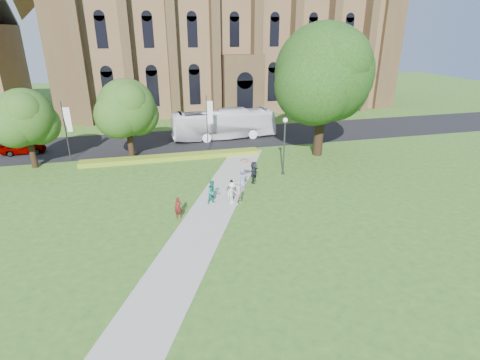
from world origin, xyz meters
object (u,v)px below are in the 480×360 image
object	(u,v)px
large_tree	(324,73)
tour_coach	(224,124)
car_0	(23,147)
pedestrian_0	(178,208)
streetlamp	(284,139)

from	to	relation	value
large_tree	tour_coach	bearing A→B (deg)	133.47
car_0	pedestrian_0	bearing A→B (deg)	-144.64
car_0	pedestrian_0	distance (m)	23.82
streetlamp	tour_coach	world-z (taller)	streetlamp
large_tree	pedestrian_0	size ratio (longest dim) A/B	8.67
tour_coach	pedestrian_0	world-z (taller)	tour_coach
large_tree	streetlamp	bearing A→B (deg)	-140.71
car_0	tour_coach	bearing A→B (deg)	-90.49
tour_coach	pedestrian_0	xyz separation A→B (m)	(-7.33, -19.58, -0.95)
large_tree	pedestrian_0	bearing A→B (deg)	-145.11
streetlamp	pedestrian_0	xyz separation A→B (m)	(-10.08, -6.37, -2.49)
streetlamp	tour_coach	bearing A→B (deg)	101.78
car_0	pedestrian_0	size ratio (longest dim) A/B	2.84
tour_coach	car_0	world-z (taller)	tour_coach
large_tree	car_0	size ratio (longest dim) A/B	3.05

